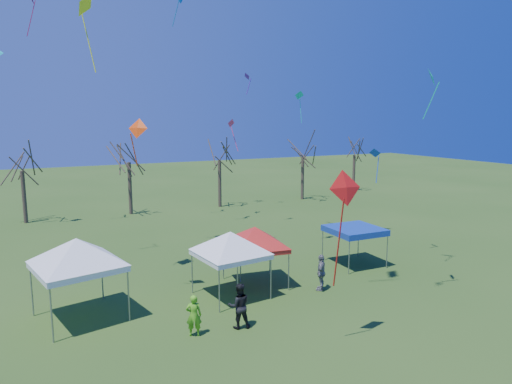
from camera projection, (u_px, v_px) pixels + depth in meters
ground at (297, 311)px, 20.18m from camera, size 140.00×140.00×0.00m
tree_1 at (20, 152)px, 36.31m from camera, size 3.42×3.42×7.54m
tree_2 at (128, 143)px, 39.68m from camera, size 3.71×3.71×8.18m
tree_3 at (219, 144)px, 43.11m from camera, size 3.59×3.59×7.91m
tree_4 at (303, 142)px, 47.17m from camera, size 3.58×3.58×7.89m
tree_5 at (355, 142)px, 52.72m from camera, size 3.39×3.39×7.46m
tent_white_west at (76, 244)px, 18.94m from camera, size 4.51×4.51×4.07m
tent_white_mid at (230, 236)px, 21.45m from camera, size 4.14×4.14×3.67m
tent_red at (255, 231)px, 22.99m from camera, size 3.95×3.95×3.52m
tent_blue at (355, 230)px, 26.33m from camera, size 2.89×2.89×2.21m
person_grey at (321, 272)px, 22.53m from camera, size 1.08×1.06×1.82m
person_green at (194, 315)px, 17.79m from camera, size 0.71×0.59×1.67m
person_dark at (239, 306)px, 18.46m from camera, size 1.06×0.91×1.88m
kite_19 at (247, 77)px, 41.37m from camera, size 0.60×0.81×1.99m
kite_8 at (84, 5)px, 21.27m from camera, size 1.29×1.46×3.62m
kite_22 at (231, 124)px, 38.04m from camera, size 1.00×0.89×2.75m
kite_5 at (346, 189)px, 16.23m from camera, size 1.34×0.53×4.36m
kite_27 at (432, 78)px, 20.13m from camera, size 0.97×0.97×2.29m
kite_17 at (375, 154)px, 32.77m from camera, size 0.93×1.00×2.54m
kite_1 at (137, 129)px, 20.35m from camera, size 0.97×0.94×2.18m
kite_12 at (299, 96)px, 42.97m from camera, size 0.99×0.63×3.05m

